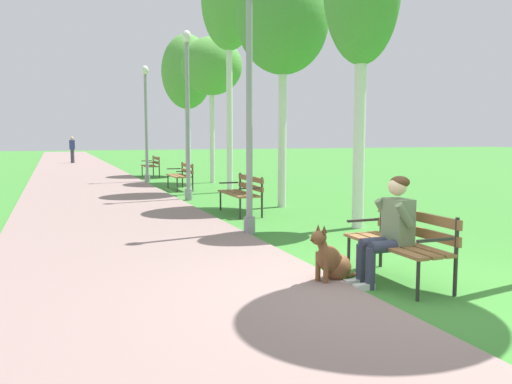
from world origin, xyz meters
TOP-DOWN VIEW (x-y plane):
  - ground_plane at (0.00, 0.00)m, footprint 120.00×120.00m
  - paved_path at (-2.21, 24.00)m, footprint 3.97×60.00m
  - park_bench_near at (0.47, 0.34)m, footprint 0.55×1.50m
  - park_bench_mid at (0.54, 6.13)m, footprint 0.55×1.50m
  - park_bench_far at (0.46, 11.71)m, footprint 0.55×1.50m
  - park_bench_furthest at (0.52, 17.50)m, footprint 0.55×1.50m
  - person_seated_on_near_bench at (0.26, 0.29)m, footprint 0.74×0.49m
  - dog_brown at (-0.32, 0.59)m, footprint 0.80×0.43m
  - lamp_post_near at (-0.15, 3.82)m, footprint 0.24×0.24m
  - lamp_post_mid at (0.02, 8.98)m, footprint 0.24×0.24m
  - lamp_post_far at (-0.11, 14.82)m, footprint 0.24×0.24m
  - birch_tree_third at (1.80, 6.87)m, footprint 2.18×1.99m
  - birch_tree_fourth at (1.67, 10.52)m, footprint 1.62×1.76m
  - birch_tree_fifth at (2.09, 13.85)m, footprint 2.17×2.29m
  - birch_tree_sixth at (2.10, 17.62)m, footprint 2.14×2.21m
  - pedestrian_distant at (-2.23, 29.72)m, footprint 0.32×0.22m

SIDE VIEW (x-z plane):
  - ground_plane at x=0.00m, z-range 0.00..0.00m
  - paved_path at x=-2.21m, z-range 0.00..0.04m
  - dog_brown at x=-0.32m, z-range -0.09..0.61m
  - park_bench_near at x=0.47m, z-range 0.09..0.94m
  - park_bench_mid at x=0.54m, z-range 0.09..0.94m
  - park_bench_far at x=0.46m, z-range 0.09..0.94m
  - park_bench_furthest at x=0.52m, z-range 0.09..0.94m
  - person_seated_on_near_bench at x=0.26m, z-range 0.06..1.31m
  - pedestrian_distant at x=-2.23m, z-range 0.02..1.67m
  - lamp_post_far at x=-0.11m, z-range 0.07..4.29m
  - lamp_post_near at x=-0.15m, z-range 0.07..4.34m
  - lamp_post_mid at x=0.02m, z-range 0.08..4.48m
  - birch_tree_fifth at x=2.09m, z-range 1.55..6.76m
  - birch_tree_third at x=1.80m, z-range 1.53..7.18m
  - birch_tree_sixth at x=2.10m, z-range 1.39..7.35m
  - birch_tree_fourth at x=1.67m, z-range 2.05..9.17m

